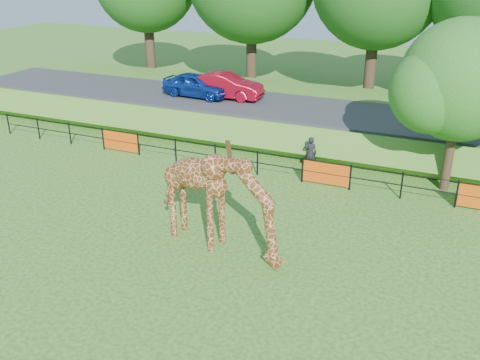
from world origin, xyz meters
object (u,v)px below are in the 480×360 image
(visitor, at_px, (310,153))
(car_blue, at_px, (197,85))
(car_red, at_px, (225,86))
(tree_east, at_px, (464,85))
(giraffe, at_px, (219,201))

(visitor, bearing_deg, car_blue, -38.04)
(car_blue, height_order, car_red, car_red)
(visitor, bearing_deg, car_red, -45.96)
(visitor, height_order, tree_east, tree_east)
(visitor, relative_size, tree_east, 0.22)
(car_red, relative_size, tree_east, 0.61)
(visitor, bearing_deg, giraffe, 75.54)
(car_blue, xyz_separation_m, car_red, (1.56, 0.37, 0.02))
(car_red, bearing_deg, giraffe, -157.37)
(car_red, xyz_separation_m, tree_east, (11.99, -4.65, 2.18))
(car_blue, xyz_separation_m, visitor, (7.82, -4.34, -1.34))
(giraffe, bearing_deg, visitor, 96.93)
(giraffe, bearing_deg, car_blue, 132.78)
(giraffe, xyz_separation_m, visitor, (0.74, 7.73, -0.93))
(giraffe, relative_size, car_red, 1.13)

